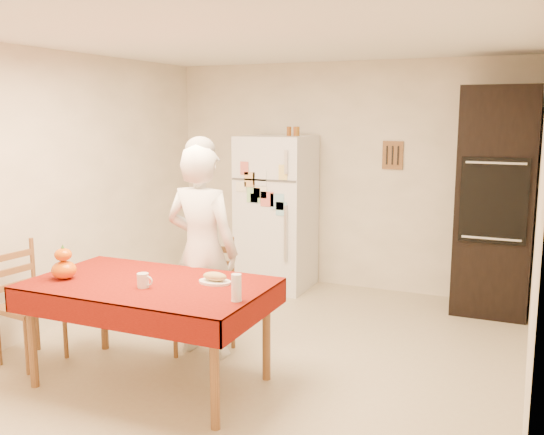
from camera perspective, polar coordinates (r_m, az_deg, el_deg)
The scene contains 17 objects.
floor at distance 5.06m, azimuth -1.23°, elevation -12.82°, with size 4.50×4.50×0.00m, color tan.
room_shell at distance 4.68m, azimuth -1.28°, elevation 5.83°, with size 4.02×4.52×2.51m.
refrigerator at distance 6.74m, azimuth 0.44°, elevation 0.46°, with size 0.75×0.74×1.70m.
oven_cabinet at distance 6.23m, azimuth 20.29°, elevation 1.40°, with size 0.70×0.62×2.20m.
dining_table at distance 4.43m, azimuth -11.48°, elevation -6.84°, with size 1.70×1.00×0.76m.
chair_far at distance 5.02m, azimuth -6.11°, elevation -6.89°, with size 0.45×0.43×0.95m.
chair_left at distance 5.18m, azimuth -22.28°, elevation -7.07°, with size 0.45×0.47×0.95m.
seated_woman at distance 4.88m, azimuth -6.60°, elevation -3.17°, with size 0.62×0.41×1.71m, color silver.
coffee_mug at distance 4.27m, azimuth -12.06°, elevation -5.81°, with size 0.08×0.08×0.10m, color white.
pumpkin_lower at distance 4.64m, azimuth -18.99°, elevation -4.68°, with size 0.18×0.18×0.13m, color #DF5505.
pumpkin_upper at distance 4.61m, azimuth -19.07°, elevation -3.32°, with size 0.12×0.12×0.09m, color #E33805.
wine_glass at distance 3.89m, azimuth -3.37°, elevation -6.60°, with size 0.07×0.07×0.18m, color white.
bread_plate at distance 4.31m, azimuth -5.39°, elevation -6.06°, with size 0.24×0.24×0.02m, color white.
bread_loaf at distance 4.30m, azimuth -5.40°, elevation -5.54°, with size 0.18×0.10×0.06m, color #A1824F.
spice_jar_left at distance 6.65m, azimuth 1.61°, elevation 8.12°, with size 0.05×0.05×0.10m, color brown.
spice_jar_mid at distance 6.62m, azimuth 2.25°, elevation 8.11°, with size 0.05×0.05×0.10m, color #92481A.
spice_jar_right at distance 6.62m, azimuth 2.39°, elevation 8.11°, with size 0.05×0.05×0.10m, color brown.
Camera 1 is at (1.97, -4.23, 1.95)m, focal length 40.00 mm.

